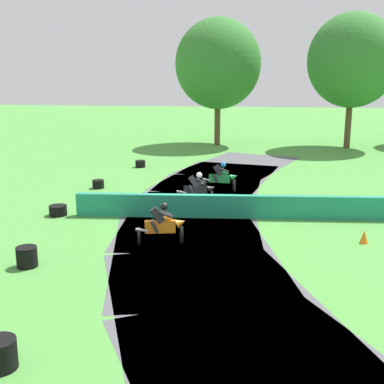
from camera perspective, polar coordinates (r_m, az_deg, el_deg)
name	(u,v)px	position (r m, az deg, el deg)	size (l,w,h in m)	color
ground_plane	(190,217)	(19.88, -0.21, -2.82)	(120.00, 120.00, 0.00)	#4C933D
track_asphalt	(218,217)	(19.85, 2.98, -2.85)	(9.93, 32.04, 0.01)	#515156
safety_barrier	(330,208)	(20.19, 15.19, -1.72)	(0.30, 19.62, 0.90)	#1E8466
motorcycle_lead_green	(221,177)	(24.03, 3.29, 1.65)	(1.70, 0.83, 1.43)	black
motorcycle_chase_black	(197,189)	(21.70, 0.62, 0.32)	(1.68, 0.88, 1.42)	black
motorcycle_trailing_orange	(162,225)	(16.73, -3.32, -3.65)	(1.68, 0.94, 1.42)	black
tire_stack_near	(140,164)	(30.08, -5.80, 3.15)	(0.58, 0.58, 0.40)	black
tire_stack_mid_a	(98,184)	(25.04, -10.44, 0.88)	(0.56, 0.56, 0.40)	black
tire_stack_mid_b	(58,210)	(20.74, -14.75, -2.00)	(0.69, 0.69, 0.40)	black
tire_stack_far	(27,257)	(15.69, -17.98, -6.91)	(0.61, 0.61, 0.60)	black
tire_stack_extra_a	(0,354)	(10.89, -20.71, -16.59)	(0.67, 0.67, 0.60)	black
traffic_cone	(364,237)	(17.83, 18.68, -4.76)	(0.28, 0.28, 0.44)	orange
tree_far_right	(218,64)	(38.58, 2.93, 14.12)	(6.29, 6.29, 9.29)	brown
tree_mid_rise	(353,60)	(38.59, 17.52, 13.85)	(6.29, 6.29, 9.51)	brown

